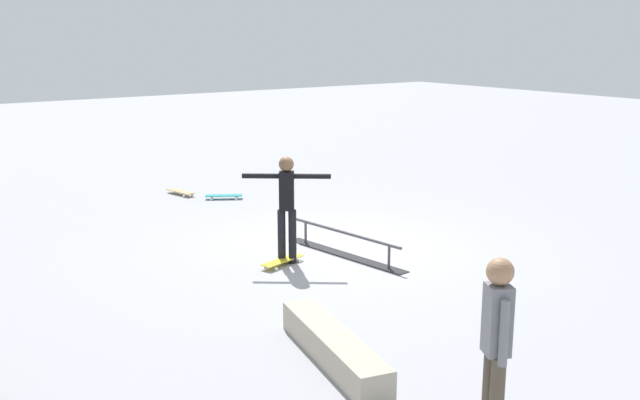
{
  "coord_description": "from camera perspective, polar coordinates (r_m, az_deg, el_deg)",
  "views": [
    {
      "loc": [
        -9.58,
        7.09,
        3.59
      ],
      "look_at": [
        -0.42,
        0.57,
        1.0
      ],
      "focal_mm": 41.26,
      "sensor_mm": 36.0,
      "label": 1
    }
  ],
  "objects": [
    {
      "name": "ground_plane",
      "position": [
        12.44,
        1.04,
        -3.79
      ],
      "size": [
        60.0,
        60.0,
        0.0
      ],
      "primitive_type": "plane",
      "color": "#9E9EA3"
    },
    {
      "name": "loose_skateboard_natural",
      "position": [
        16.77,
        -10.77,
        0.64
      ],
      "size": [
        0.82,
        0.38,
        0.09
      ],
      "rotation": [
        0.0,
        0.0,
        0.21
      ],
      "color": "tan",
      "rests_on": "ground_plane"
    },
    {
      "name": "skate_ledge",
      "position": [
        8.31,
        1.06,
        -11.34
      ],
      "size": [
        2.24,
        0.88,
        0.34
      ],
      "primitive_type": "cube",
      "rotation": [
        0.0,
        0.0,
        -0.22
      ],
      "color": "#B2A893",
      "rests_on": "ground_plane"
    },
    {
      "name": "loose_skateboard_teal",
      "position": [
        16.2,
        -7.47,
        0.33
      ],
      "size": [
        0.58,
        0.79,
        0.09
      ],
      "rotation": [
        0.0,
        0.0,
        4.17
      ],
      "color": "teal",
      "rests_on": "ground_plane"
    },
    {
      "name": "grind_rail",
      "position": [
        12.03,
        1.94,
        -3.51
      ],
      "size": [
        2.58,
        0.57,
        0.41
      ],
      "rotation": [
        0.0,
        0.0,
        0.13
      ],
      "color": "black",
      "rests_on": "ground_plane"
    },
    {
      "name": "skater_main",
      "position": [
        11.45,
        -2.6,
        -0.14
      ],
      "size": [
        0.9,
        1.15,
        1.71
      ],
      "rotation": [
        0.0,
        0.0,
        0.92
      ],
      "color": "black",
      "rests_on": "ground_plane"
    },
    {
      "name": "bystander_grey_shirt",
      "position": [
        6.6,
        13.5,
        -10.68
      ],
      "size": [
        0.38,
        0.28,
        1.74
      ],
      "rotation": [
        0.0,
        0.0,
        5.81
      ],
      "color": "brown",
      "rests_on": "ground_plane"
    },
    {
      "name": "skateboard_main",
      "position": [
        11.58,
        -2.92,
        -4.72
      ],
      "size": [
        0.41,
        0.82,
        0.09
      ],
      "rotation": [
        0.0,
        0.0,
        4.98
      ],
      "color": "yellow",
      "rests_on": "ground_plane"
    }
  ]
}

